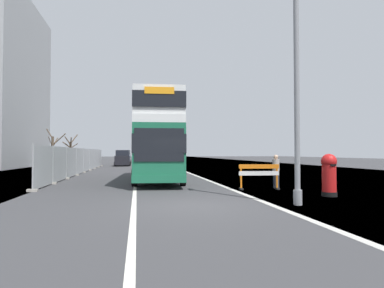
# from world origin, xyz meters

# --- Properties ---
(ground) EXTENTS (140.00, 280.00, 0.10)m
(ground) POSITION_xyz_m (0.60, 0.15, -0.05)
(ground) COLOR #38383A
(double_decker_bus) EXTENTS (3.25, 10.95, 4.92)m
(double_decker_bus) POSITION_xyz_m (-0.35, 9.63, 2.62)
(double_decker_bus) COLOR #196042
(double_decker_bus) RESTS_ON ground
(lamppost_foreground) EXTENTS (0.29, 0.70, 9.11)m
(lamppost_foreground) POSITION_xyz_m (3.57, -0.52, 4.32)
(lamppost_foreground) COLOR gray
(lamppost_foreground) RESTS_ON ground
(red_pillar_postbox) EXTENTS (0.61, 0.61, 1.69)m
(red_pillar_postbox) POSITION_xyz_m (5.86, 1.23, 0.93)
(red_pillar_postbox) COLOR black
(red_pillar_postbox) RESTS_ON ground
(roadworks_barrier) EXTENTS (1.92, 0.60, 1.18)m
(roadworks_barrier) POSITION_xyz_m (3.99, 3.94, 0.77)
(roadworks_barrier) COLOR orange
(roadworks_barrier) RESTS_ON ground
(construction_site_fence) EXTENTS (0.44, 27.40, 2.14)m
(construction_site_fence) POSITION_xyz_m (-6.28, 18.41, 1.03)
(construction_site_fence) COLOR #A8AAAD
(construction_site_fence) RESTS_ON ground
(car_oncoming_near) EXTENTS (2.05, 3.95, 2.00)m
(car_oncoming_near) POSITION_xyz_m (-0.23, 24.25, 0.95)
(car_oncoming_near) COLOR black
(car_oncoming_near) RESTS_ON ground
(car_receding_mid) EXTENTS (2.05, 4.20, 2.08)m
(car_receding_mid) POSITION_xyz_m (-3.57, 32.68, 0.98)
(car_receding_mid) COLOR black
(car_receding_mid) RESTS_ON ground
(car_receding_far) EXTENTS (2.07, 4.13, 2.14)m
(car_receding_far) POSITION_xyz_m (-3.66, 41.71, 1.01)
(car_receding_far) COLOR gray
(car_receding_far) RESTS_ON ground
(car_far_side) EXTENTS (1.95, 3.97, 2.02)m
(car_far_side) POSITION_xyz_m (-0.17, 48.86, 0.95)
(car_far_side) COLOR navy
(car_far_side) RESTS_ON ground
(bare_tree_far_verge_near) EXTENTS (2.31, 3.11, 4.56)m
(bare_tree_far_verge_near) POSITION_xyz_m (-11.45, 39.27, 2.20)
(bare_tree_far_verge_near) COLOR #4C3D2D
(bare_tree_far_verge_near) RESTS_ON ground
(bare_tree_far_verge_mid) EXTENTS (2.61, 3.22, 5.01)m
(bare_tree_far_verge_mid) POSITION_xyz_m (-12.88, 35.09, 2.35)
(bare_tree_far_verge_mid) COLOR #4C3D2D
(bare_tree_far_verge_mid) RESTS_ON ground
(pedestrian_at_kerb) EXTENTS (0.34, 0.34, 1.64)m
(pedestrian_at_kerb) POSITION_xyz_m (5.09, 4.47, 0.82)
(pedestrian_at_kerb) COLOR #2D3342
(pedestrian_at_kerb) RESTS_ON ground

